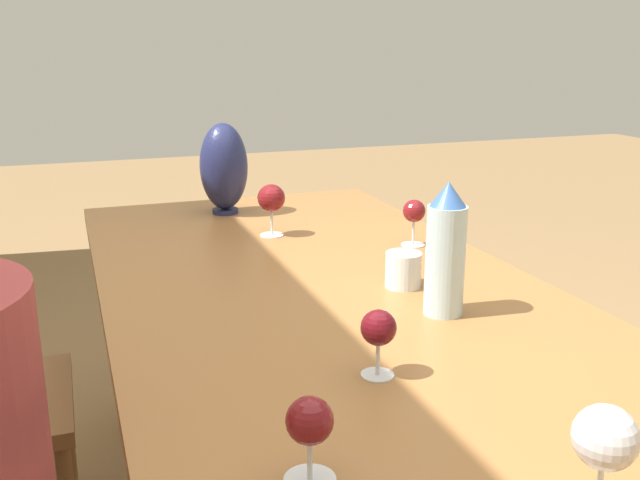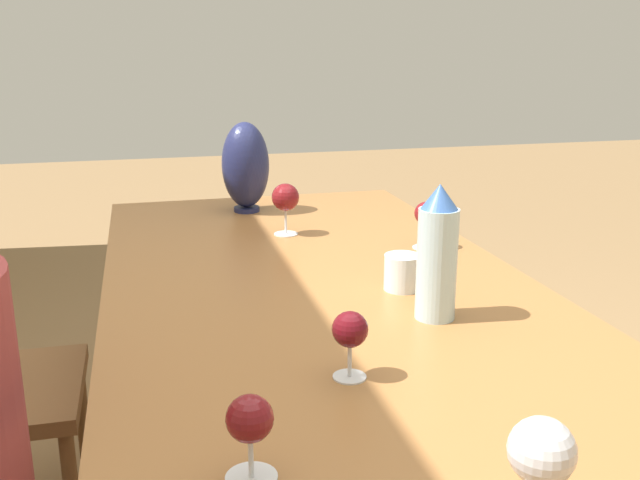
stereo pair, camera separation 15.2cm
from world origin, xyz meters
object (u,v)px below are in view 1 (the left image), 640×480
at_px(wine_glass_5, 310,424).
at_px(wine_glass_3, 605,440).
at_px(wine_glass_2, 414,213).
at_px(water_bottle, 446,251).
at_px(water_tumbler, 403,270).
at_px(wine_glass_0, 379,330).
at_px(wine_glass_4, 271,199).
at_px(vase, 224,167).

bearing_deg(wine_glass_5, wine_glass_3, -119.33).
bearing_deg(wine_glass_2, water_bottle, 160.03).
distance_m(water_bottle, water_tumbler, 0.20).
bearing_deg(wine_glass_2, wine_glass_0, 148.89).
relative_size(wine_glass_0, wine_glass_5, 1.00).
distance_m(wine_glass_0, wine_glass_4, 0.92).
relative_size(water_bottle, wine_glass_3, 2.02).
distance_m(wine_glass_3, wine_glass_4, 1.33).
distance_m(wine_glass_2, wine_glass_3, 1.14).
bearing_deg(water_tumbler, wine_glass_4, 16.87).
bearing_deg(vase, wine_glass_3, -176.87).
xyz_separation_m(water_tumbler, wine_glass_5, (-0.63, 0.44, 0.04)).
distance_m(water_tumbler, wine_glass_2, 0.35).
relative_size(water_bottle, wine_glass_0, 2.36).
relative_size(wine_glass_2, wine_glass_5, 1.09).
bearing_deg(water_tumbler, wine_glass_0, 148.57).
bearing_deg(vase, wine_glass_5, 171.69).
height_order(wine_glass_4, wine_glass_5, wine_glass_4).
distance_m(wine_glass_3, wine_glass_5, 0.35).
relative_size(wine_glass_4, wine_glass_5, 1.28).
xyz_separation_m(water_tumbler, vase, (0.84, 0.23, 0.11)).
distance_m(water_bottle, vase, 1.04).
bearing_deg(water_bottle, wine_glass_4, 13.12).
height_order(water_tumbler, wine_glass_3, wine_glass_3).
distance_m(vase, wine_glass_3, 1.64).
relative_size(vase, wine_glass_2, 2.29).
bearing_deg(vase, water_tumbler, -164.93).
xyz_separation_m(vase, wine_glass_2, (-0.54, -0.40, -0.06)).
xyz_separation_m(wine_glass_0, wine_glass_2, (0.69, -0.41, 0.01)).
bearing_deg(wine_glass_4, vase, 12.01).
bearing_deg(wine_glass_0, wine_glass_4, -4.95).
height_order(vase, wine_glass_5, vase).
bearing_deg(wine_glass_4, wine_glass_5, 166.31).
bearing_deg(wine_glass_4, water_bottle, -166.88).
xyz_separation_m(vase, wine_glass_5, (-1.47, 0.21, -0.07)).
bearing_deg(wine_glass_3, water_bottle, -12.65).
height_order(wine_glass_3, wine_glass_5, wine_glass_3).
height_order(water_bottle, water_tumbler, water_bottle).
distance_m(wine_glass_0, wine_glass_3, 0.42).
relative_size(water_bottle, wine_glass_5, 2.36).
bearing_deg(vase, water_bottle, -167.22).
bearing_deg(water_tumbler, wine_glass_3, 170.36).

